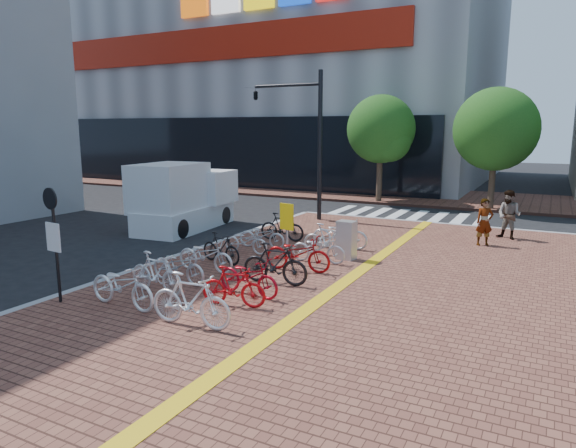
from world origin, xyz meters
The scene contains 31 objects.
ground centered at (0.00, 0.00, 0.00)m, with size 120.00×120.00×0.00m, color black.
sidewalk centered at (3.00, -5.00, 0.07)m, with size 14.00×34.00×0.15m, color brown.
tactile_strip centered at (2.00, -5.00, 0.16)m, with size 0.40×34.00×0.01m, color gold.
kerb_north centered at (3.00, 12.00, 0.08)m, with size 14.00×0.25×0.15m, color gray.
far_sidewalk centered at (0.00, 21.00, 0.07)m, with size 70.00×8.00×0.15m, color brown.
department_store centered at (-15.99, 31.95, 13.98)m, with size 36.00×24.27×28.00m.
crosswalk centered at (0.50, 14.00, 0.01)m, with size 7.50×4.00×0.01m.
street_trees centered at (5.04, 17.45, 4.10)m, with size 16.20×4.60×6.35m.
bike_0 centered at (-1.87, -2.41, 0.68)m, with size 0.70×2.01×1.06m, color white.
bike_1 centered at (-1.87, -1.28, 0.68)m, with size 0.50×1.77×1.06m, color white.
bike_2 centered at (-1.97, -0.29, 0.63)m, with size 0.64×1.82×0.96m, color silver.
bike_3 centered at (-1.98, 0.94, 0.64)m, with size 0.65×1.86×0.98m, color white.
bike_4 centered at (-2.13, 1.93, 0.63)m, with size 0.45×1.60×0.96m, color black.
bike_5 centered at (-2.12, 3.36, 0.57)m, with size 0.56×1.61×0.85m, color silver.
bike_6 centered at (-2.03, 4.27, 0.59)m, with size 0.59×1.69×0.89m, color silver.
bike_7 centered at (-1.97, 5.65, 0.67)m, with size 0.48×1.71×1.03m, color black.
bike_8 centered at (0.28, -2.64, 0.73)m, with size 0.55×1.93×1.16m, color white.
bike_9 centered at (0.37, -1.18, 0.63)m, with size 0.45×1.59×0.95m, color red.
bike_10 centered at (0.26, -0.32, 0.63)m, with size 0.64×1.82×0.96m, color #A90C1A.
bike_11 centered at (0.39, 0.80, 0.71)m, with size 0.52×1.86×1.12m, color black.
bike_12 centered at (0.37, 2.22, 0.67)m, with size 0.69×1.99×1.04m, color #A50B0E.
bike_13 centered at (0.52, 3.35, 0.61)m, with size 0.61×1.74×0.91m, color silver.
bike_14 centered at (0.42, 4.32, 0.67)m, with size 0.49×1.75×1.05m, color silver.
bike_15 centered at (0.40, 5.44, 0.66)m, with size 0.68×1.95×1.02m, color silver.
pedestrian_a centered at (4.76, 8.25, 0.99)m, with size 0.61×0.40×1.67m, color gray.
pedestrian_b centered at (5.44, 9.79, 1.07)m, with size 0.89×0.70×1.84m, color #525768.
utility_box centered at (1.13, 4.16, 0.77)m, with size 0.56×0.41×1.23m, color #BBBAC0.
yellow_sign centered at (-0.31, 2.83, 1.44)m, with size 0.50×0.17×1.86m.
notice_sign centered at (-3.50, -2.86, 1.89)m, with size 0.51×0.14×2.76m.
traffic_light_pole centered at (-4.10, 10.38, 4.71)m, with size 3.55×1.37×6.60m.
box_truck centered at (-7.06, 6.32, 1.33)m, with size 2.58×5.08×2.83m.
Camera 1 is at (6.77, -10.78, 4.26)m, focal length 32.00 mm.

